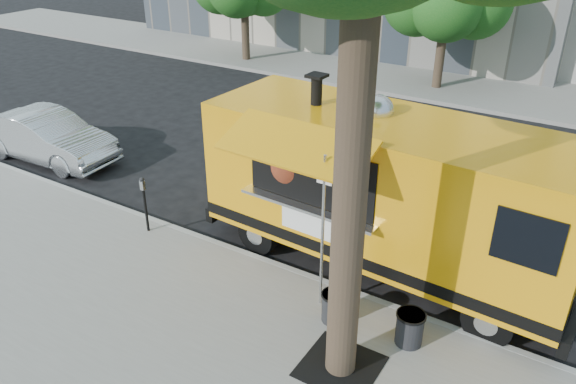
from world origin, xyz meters
name	(u,v)px	position (x,y,z in m)	size (l,w,h in m)	color
ground	(292,246)	(0.00, 0.00, 0.00)	(120.00, 120.00, 0.00)	black
sidewalk	(168,355)	(0.00, -4.00, 0.07)	(60.00, 6.00, 0.15)	gray
curb	(269,264)	(0.00, -0.93, 0.07)	(60.00, 0.14, 0.16)	#999993
far_sidewalk	(467,87)	(0.00, 13.50, 0.07)	(60.00, 5.00, 0.15)	gray
tree_well	(340,366)	(2.60, -2.80, 0.15)	(1.20, 1.20, 0.02)	black
sign_post	(323,224)	(1.55, -1.55, 1.85)	(0.28, 0.06, 3.00)	silver
parking_meter	(144,198)	(-3.00, -1.35, 0.98)	(0.11, 0.11, 1.33)	black
food_truck	(385,190)	(1.90, 0.34, 1.78)	(7.73, 3.73, 3.78)	#FFA70D
sedan	(48,137)	(-8.43, 0.25, 0.72)	(1.52, 4.35, 1.43)	silver
trash_bin_left	(410,327)	(3.32, -1.69, 0.47)	(0.50, 0.50, 0.60)	black
trash_bin_right	(334,306)	(1.98, -1.85, 0.46)	(0.48, 0.48, 0.57)	black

